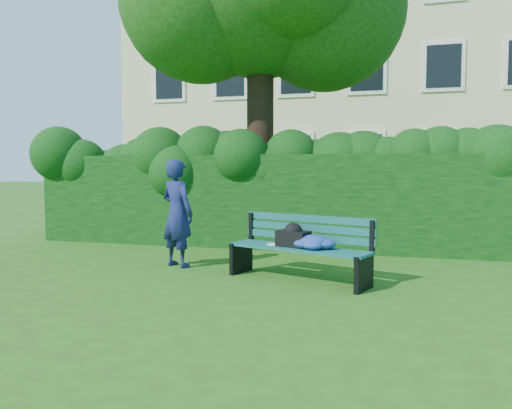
# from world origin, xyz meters

# --- Properties ---
(ground) EXTENTS (80.00, 80.00, 0.00)m
(ground) POSITION_xyz_m (0.00, 0.00, 0.00)
(ground) COLOR #2B571A
(ground) RESTS_ON ground
(apartment_building) EXTENTS (16.00, 8.08, 12.00)m
(apartment_building) POSITION_xyz_m (-0.00, 13.99, 6.00)
(apartment_building) COLOR beige
(apartment_building) RESTS_ON ground
(hedge) EXTENTS (10.00, 1.00, 1.80)m
(hedge) POSITION_xyz_m (0.00, 2.20, 0.90)
(hedge) COLOR black
(hedge) RESTS_ON ground
(park_bench) EXTENTS (2.09, 1.19, 0.89)m
(park_bench) POSITION_xyz_m (0.99, -0.58, 0.50)
(park_bench) COLOR #0D4541
(park_bench) RESTS_ON ground
(man_reading) EXTENTS (0.72, 0.61, 1.69)m
(man_reading) POSITION_xyz_m (-1.08, -0.13, 0.84)
(man_reading) COLOR navy
(man_reading) RESTS_ON ground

